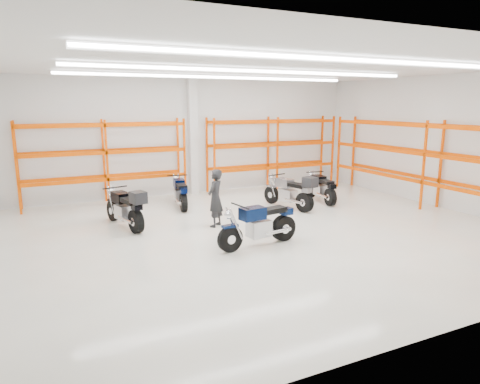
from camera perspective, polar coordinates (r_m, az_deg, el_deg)
name	(u,v)px	position (r m, az deg, el deg)	size (l,w,h in m)	color
ground	(263,232)	(12.09, 3.07, -5.31)	(14.00, 14.00, 0.00)	beige
room_shell	(264,113)	(11.59, 3.18, 10.44)	(14.02, 12.02, 4.51)	white
motorcycle_main	(262,225)	(10.81, 2.89, -4.44)	(2.31, 0.76, 1.13)	black
motorcycle_back_a	(126,209)	(12.68, -14.91, -2.18)	(0.96, 2.33, 1.21)	black
motorcycle_back_b	(180,193)	(14.92, -7.97, -0.18)	(0.75, 2.12, 1.05)	black
motorcycle_back_c	(292,192)	(14.64, 6.92, -0.03)	(0.95, 2.33, 1.21)	black
motorcycle_back_d	(322,189)	(15.87, 10.84, 0.42)	(0.75, 2.11, 1.04)	black
standing_man	(215,198)	(12.42, -3.30, -0.82)	(0.62, 0.40, 1.69)	black
structural_column	(193,137)	(16.95, -6.30, 7.29)	(0.32, 0.32, 4.50)	white
pallet_racking_back_left	(105,154)	(15.88, -17.56, 4.84)	(5.67, 0.87, 3.00)	#EC4400
pallet_racking_back_right	(273,146)	(18.09, 4.38, 6.12)	(5.67, 0.87, 3.00)	#EC4400
pallet_racking_side	(433,156)	(15.82, 24.35, 4.42)	(0.87, 9.07, 3.00)	#EC4400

